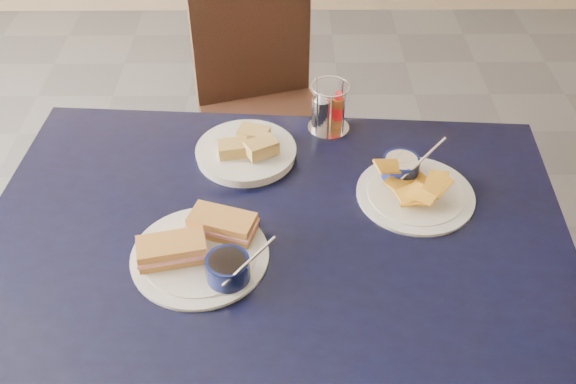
{
  "coord_description": "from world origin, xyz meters",
  "views": [
    {
      "loc": [
        0.1,
        -1.14,
        1.76
      ],
      "look_at": [
        0.11,
        -0.09,
        0.82
      ],
      "focal_mm": 40.0,
      "sensor_mm": 36.0,
      "label": 1
    }
  ],
  "objects_px": {
    "plantain_plate": "(410,184)",
    "bread_basket": "(247,151)",
    "dining_table": "(275,246)",
    "condiment_caddy": "(327,111)",
    "sandwich_plate": "(204,249)",
    "chair_far": "(267,94)"
  },
  "relations": [
    {
      "from": "plantain_plate",
      "to": "bread_basket",
      "type": "relative_size",
      "value": 1.11
    },
    {
      "from": "dining_table",
      "to": "condiment_caddy",
      "type": "distance_m",
      "value": 0.41
    },
    {
      "from": "sandwich_plate",
      "to": "bread_basket",
      "type": "height_order",
      "value": "sandwich_plate"
    },
    {
      "from": "bread_basket",
      "to": "condiment_caddy",
      "type": "xyz_separation_m",
      "value": [
        0.21,
        0.12,
        0.04
      ]
    },
    {
      "from": "chair_far",
      "to": "sandwich_plate",
      "type": "xyz_separation_m",
      "value": [
        -0.11,
        -1.0,
        0.27
      ]
    },
    {
      "from": "dining_table",
      "to": "condiment_caddy",
      "type": "bearing_deg",
      "value": 70.09
    },
    {
      "from": "dining_table",
      "to": "sandwich_plate",
      "type": "bearing_deg",
      "value": -149.48
    },
    {
      "from": "sandwich_plate",
      "to": "bread_basket",
      "type": "distance_m",
      "value": 0.35
    },
    {
      "from": "dining_table",
      "to": "bread_basket",
      "type": "relative_size",
      "value": 5.5
    },
    {
      "from": "dining_table",
      "to": "plantain_plate",
      "type": "distance_m",
      "value": 0.35
    },
    {
      "from": "dining_table",
      "to": "bread_basket",
      "type": "distance_m",
      "value": 0.28
    },
    {
      "from": "dining_table",
      "to": "sandwich_plate",
      "type": "xyz_separation_m",
      "value": [
        -0.15,
        -0.09,
        0.08
      ]
    },
    {
      "from": "chair_far",
      "to": "plantain_plate",
      "type": "height_order",
      "value": "chair_far"
    },
    {
      "from": "chair_far",
      "to": "condiment_caddy",
      "type": "bearing_deg",
      "value": -72.35
    },
    {
      "from": "bread_basket",
      "to": "dining_table",
      "type": "bearing_deg",
      "value": -74.38
    },
    {
      "from": "sandwich_plate",
      "to": "chair_far",
      "type": "bearing_deg",
      "value": 83.76
    },
    {
      "from": "dining_table",
      "to": "chair_far",
      "type": "distance_m",
      "value": 0.94
    },
    {
      "from": "dining_table",
      "to": "bread_basket",
      "type": "bearing_deg",
      "value": 105.62
    },
    {
      "from": "chair_far",
      "to": "dining_table",
      "type": "bearing_deg",
      "value": -87.64
    },
    {
      "from": "chair_far",
      "to": "plantain_plate",
      "type": "xyz_separation_m",
      "value": [
        0.36,
        -0.79,
        0.26
      ]
    },
    {
      "from": "chair_far",
      "to": "condiment_caddy",
      "type": "distance_m",
      "value": 0.64
    },
    {
      "from": "sandwich_plate",
      "to": "plantain_plate",
      "type": "xyz_separation_m",
      "value": [
        0.47,
        0.21,
        -0.0
      ]
    }
  ]
}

